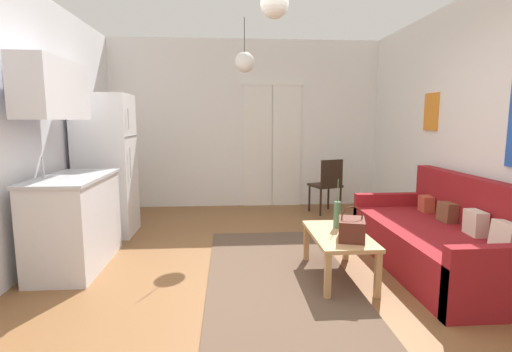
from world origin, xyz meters
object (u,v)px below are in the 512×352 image
object	(u,v)px
pendant_lamp_far	(244,62)
handbag	(352,229)
pendant_lamp_near	(274,4)
refrigerator	(106,165)
coffee_table	(339,239)
accent_chair	(327,183)
couch	(443,242)
bamboo_vase	(337,215)

from	to	relation	value
pendant_lamp_far	handbag	bearing A→B (deg)	-66.84
handbag	pendant_lamp_near	world-z (taller)	pendant_lamp_near
refrigerator	pendant_lamp_far	world-z (taller)	pendant_lamp_far
refrigerator	handbag	bearing A→B (deg)	-34.11
coffee_table	handbag	size ratio (longest dim) A/B	2.71
accent_chair	pendant_lamp_near	bearing A→B (deg)	49.21
coffee_table	couch	bearing A→B (deg)	6.14
bamboo_vase	refrigerator	world-z (taller)	refrigerator
couch	refrigerator	bearing A→B (deg)	158.04
coffee_table	accent_chair	world-z (taller)	accent_chair
accent_chair	pendant_lamp_far	xyz separation A→B (m)	(-1.32, -0.68, 1.72)
couch	pendant_lamp_far	size ratio (longest dim) A/B	3.02
coffee_table	accent_chair	xyz separation A→B (m)	(0.53, 2.47, 0.12)
coffee_table	pendant_lamp_near	distance (m)	2.10
bamboo_vase	pendant_lamp_near	distance (m)	1.99
refrigerator	accent_chair	world-z (taller)	refrigerator
accent_chair	pendant_lamp_near	size ratio (longest dim) A/B	1.51
coffee_table	bamboo_vase	world-z (taller)	bamboo_vase
handbag	refrigerator	bearing A→B (deg)	145.89
refrigerator	pendant_lamp_far	distance (m)	2.21
accent_chair	bamboo_vase	bearing A→B (deg)	59.28
handbag	refrigerator	size ratio (longest dim) A/B	0.20
couch	accent_chair	distance (m)	2.43
bamboo_vase	pendant_lamp_far	world-z (taller)	pendant_lamp_far
couch	accent_chair	bearing A→B (deg)	103.23
couch	bamboo_vase	size ratio (longest dim) A/B	4.38
couch	refrigerator	world-z (taller)	refrigerator
coffee_table	handbag	bearing A→B (deg)	-72.87
refrigerator	pendant_lamp_far	bearing A→B (deg)	6.85
handbag	accent_chair	distance (m)	2.70
couch	coffee_table	distance (m)	1.09
couch	pendant_lamp_far	xyz separation A→B (m)	(-1.87, 1.68, 1.93)
coffee_table	accent_chair	distance (m)	2.53
refrigerator	accent_chair	xyz separation A→B (m)	(3.09, 0.89, -0.41)
couch	handbag	size ratio (longest dim) A/B	5.96
accent_chair	coffee_table	bearing A→B (deg)	59.42
couch	handbag	world-z (taller)	couch
couch	pendant_lamp_near	xyz separation A→B (m)	(-1.75, -0.56, 2.02)
couch	pendant_lamp_far	bearing A→B (deg)	138.13
bamboo_vase	pendant_lamp_near	bearing A→B (deg)	-138.10
bamboo_vase	pendant_lamp_far	bearing A→B (deg)	117.16
accent_chair	handbag	bearing A→B (deg)	61.44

